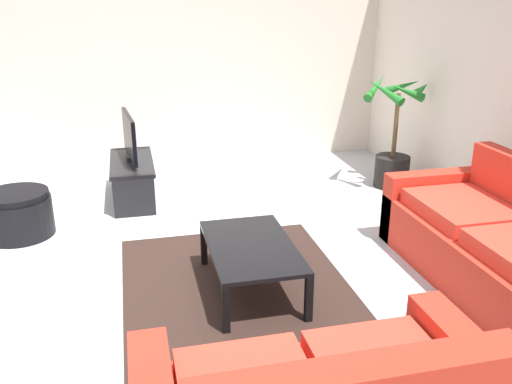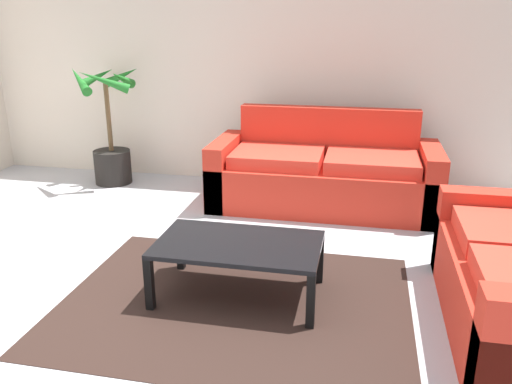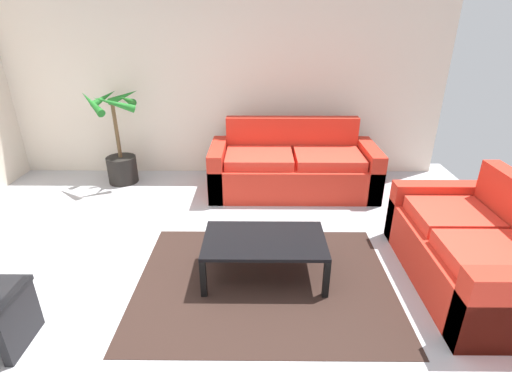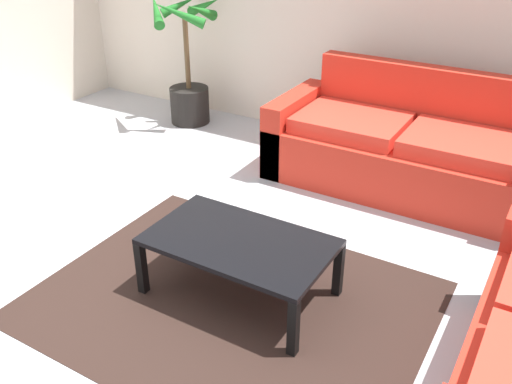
% 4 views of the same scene
% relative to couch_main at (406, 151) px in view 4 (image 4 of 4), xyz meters
% --- Properties ---
extents(ground_plane, '(6.60, 6.60, 0.00)m').
position_rel_couch_main_xyz_m(ground_plane, '(-0.90, -2.28, -0.30)').
color(ground_plane, '#B2B2B7').
extents(couch_main, '(2.11, 0.90, 0.90)m').
position_rel_couch_main_xyz_m(couch_main, '(0.00, 0.00, 0.00)').
color(couch_main, red).
rests_on(couch_main, ground).
extents(coffee_table, '(1.05, 0.62, 0.38)m').
position_rel_couch_main_xyz_m(coffee_table, '(-0.39, -1.85, 0.03)').
color(coffee_table, black).
rests_on(coffee_table, ground).
extents(area_rug, '(2.20, 1.70, 0.01)m').
position_rel_couch_main_xyz_m(area_rug, '(-0.39, -1.95, -0.30)').
color(area_rug, black).
rests_on(area_rug, ground).
extents(potted_palm, '(0.76, 0.76, 1.28)m').
position_rel_couch_main_xyz_m(potted_palm, '(-2.32, 0.26, 0.16)').
color(potted_palm, black).
rests_on(potted_palm, ground).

